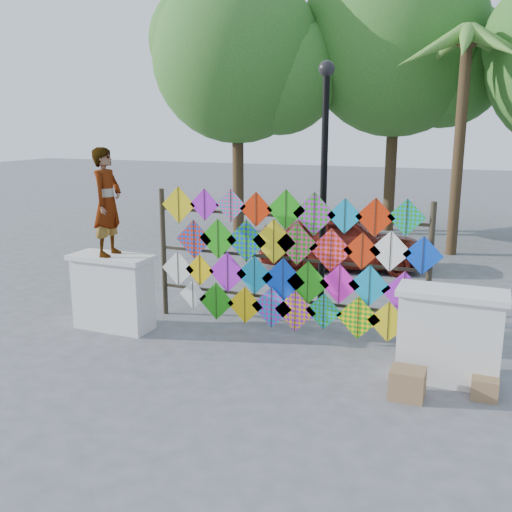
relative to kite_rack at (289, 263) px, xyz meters
name	(u,v)px	position (x,y,z in m)	size (l,w,h in m)	color
ground	(266,347)	(-0.11, -0.72, -1.20)	(80.00, 80.00, 0.00)	gray
parapet_left	(113,291)	(-2.81, -0.92, -0.55)	(1.40, 0.65, 1.28)	white
parapet_right	(449,335)	(2.59, -0.92, -0.55)	(1.40, 0.65, 1.28)	white
kite_rack	(289,263)	(0.00, 0.00, 0.00)	(4.98, 0.24, 2.40)	black
tree_west	(241,58)	(-4.51, 8.31, 4.18)	(5.85, 5.20, 8.01)	#3F2F1B
tree_mid	(401,46)	(0.00, 10.31, 4.58)	(6.30, 5.60, 8.61)	#3F2F1B
palm_tree	(466,61)	(2.09, 7.28, 3.75)	(3.62, 3.62, 5.83)	#3F2F1B
vendor_woman	(107,202)	(-2.82, -0.92, 0.96)	(0.64, 0.42, 1.76)	#99999E
sedan	(342,241)	(-0.27, 4.67, -0.53)	(1.57, 3.91, 1.33)	maroon
lamppost	(324,166)	(0.19, 1.28, 1.49)	(0.28, 0.28, 4.46)	black
cardboard_box_near	(407,383)	(2.17, -1.63, -1.01)	(0.43, 0.38, 0.38)	olive
cardboard_box_far	(485,388)	(3.08, -1.28, -1.06)	(0.33, 0.30, 0.28)	olive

